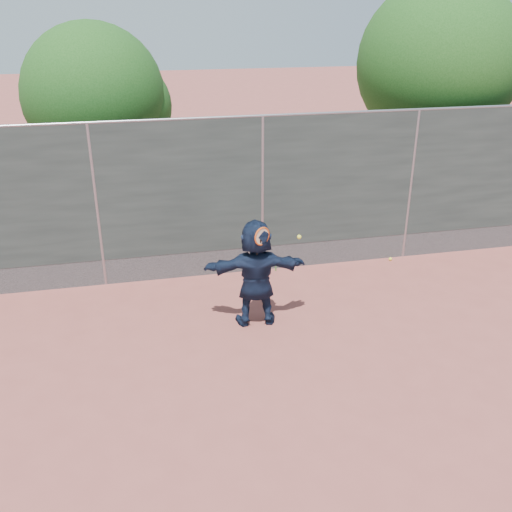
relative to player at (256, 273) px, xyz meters
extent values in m
plane|color=#9E4C42|center=(0.55, -1.56, -0.89)|extent=(80.00, 80.00, 0.00)
imported|color=#131E36|center=(0.00, 0.00, 0.00)|extent=(1.69, 0.65, 1.78)
sphere|color=#F8F737|center=(3.20, 1.79, -0.86)|extent=(0.07, 0.07, 0.07)
cube|color=#38423D|center=(0.55, 1.94, 0.86)|extent=(20.00, 0.04, 2.50)
cube|color=slate|center=(0.55, 1.94, -0.64)|extent=(20.00, 0.03, 0.50)
cylinder|color=gray|center=(0.55, 1.94, 2.11)|extent=(20.00, 0.05, 0.05)
cylinder|color=gray|center=(-2.45, 1.94, 0.61)|extent=(0.06, 0.06, 3.00)
cylinder|color=gray|center=(0.55, 1.94, 0.61)|extent=(0.06, 0.06, 3.00)
cylinder|color=gray|center=(3.55, 1.94, 0.61)|extent=(0.06, 0.06, 3.00)
torus|color=#E15115|center=(0.05, -0.20, 0.71)|extent=(0.27, 0.16, 0.29)
cylinder|color=beige|center=(0.05, -0.20, 0.71)|extent=(0.22, 0.12, 0.25)
cylinder|color=black|center=(0.00, -0.18, 0.51)|extent=(0.09, 0.13, 0.33)
sphere|color=#F8F737|center=(0.64, -0.20, 0.64)|extent=(0.07, 0.07, 0.07)
cylinder|color=#382314|center=(5.05, 4.14, 0.41)|extent=(0.28, 0.28, 2.60)
sphere|color=#23561C|center=(5.05, 4.14, 2.70)|extent=(3.60, 3.60, 3.60)
sphere|color=#23561C|center=(5.77, 4.34, 2.34)|extent=(2.52, 2.52, 2.52)
cylinder|color=#382314|center=(-2.45, 4.94, 0.21)|extent=(0.28, 0.28, 2.20)
sphere|color=#23561C|center=(-2.45, 4.94, 2.14)|extent=(3.00, 3.00, 3.00)
sphere|color=#23561C|center=(-1.85, 5.14, 1.84)|extent=(2.10, 2.10, 2.10)
cone|color=#387226|center=(0.80, 1.82, -0.76)|extent=(0.03, 0.03, 0.26)
cone|color=#387226|center=(1.10, 1.84, -0.74)|extent=(0.03, 0.03, 0.30)
cone|color=#387226|center=(0.45, 1.80, -0.78)|extent=(0.03, 0.03, 0.22)
camera|label=1|loc=(-1.75, -7.98, 3.95)|focal=40.00mm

